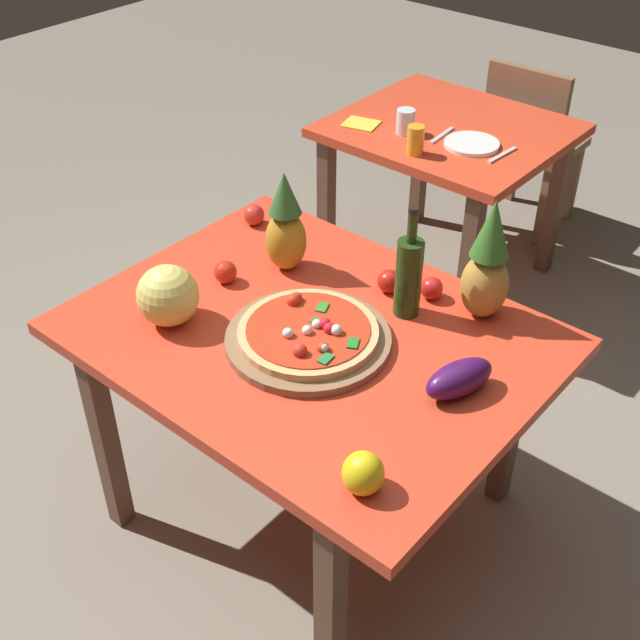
{
  "coord_description": "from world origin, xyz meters",
  "views": [
    {
      "loc": [
        1.18,
        -1.36,
        2.13
      ],
      "look_at": [
        0.03,
        0.0,
        0.79
      ],
      "focal_mm": 45.78,
      "sensor_mm": 36.0,
      "label": 1
    }
  ],
  "objects_px": {
    "pizza": "(308,332)",
    "bell_pepper": "(363,473)",
    "eggplant": "(459,378)",
    "dinner_plate": "(472,144)",
    "drinking_glass_juice": "(415,140)",
    "tomato_near_board": "(225,272)",
    "drinking_glass_water": "(405,121)",
    "fork_utensil": "(442,135)",
    "tomato_beside_pepper": "(254,215)",
    "display_table": "(311,353)",
    "wine_bottle": "(409,275)",
    "pizza_board": "(308,339)",
    "napkin_folded": "(361,124)",
    "tomato_by_bottle": "(389,281)",
    "background_table": "(447,151)",
    "pineapple_left": "(487,266)",
    "melon": "(168,296)",
    "knife_utensil": "(502,155)",
    "dining_chair": "(530,138)",
    "tomato_at_corner": "(431,288)",
    "pineapple_right": "(286,226)"
  },
  "relations": [
    {
      "from": "pizza",
      "to": "wine_bottle",
      "type": "xyz_separation_m",
      "value": [
        0.12,
        0.29,
        0.09
      ]
    },
    {
      "from": "background_table",
      "to": "dinner_plate",
      "type": "height_order",
      "value": "dinner_plate"
    },
    {
      "from": "pizza",
      "to": "eggplant",
      "type": "height_order",
      "value": "eggplant"
    },
    {
      "from": "dining_chair",
      "to": "tomato_near_board",
      "type": "bearing_deg",
      "value": 90.11
    },
    {
      "from": "bell_pepper",
      "to": "tomato_near_board",
      "type": "distance_m",
      "value": 0.9
    },
    {
      "from": "dining_chair",
      "to": "napkin_folded",
      "type": "distance_m",
      "value": 0.97
    },
    {
      "from": "tomato_near_board",
      "to": "napkin_folded",
      "type": "distance_m",
      "value": 1.25
    },
    {
      "from": "pineapple_right",
      "to": "drinking_glass_water",
      "type": "bearing_deg",
      "value": 106.03
    },
    {
      "from": "drinking_glass_water",
      "to": "dining_chair",
      "type": "bearing_deg",
      "value": 78.23
    },
    {
      "from": "eggplant",
      "to": "tomato_by_bottle",
      "type": "distance_m",
      "value": 0.47
    },
    {
      "from": "wine_bottle",
      "to": "eggplant",
      "type": "height_order",
      "value": "wine_bottle"
    },
    {
      "from": "bell_pepper",
      "to": "wine_bottle",
      "type": "bearing_deg",
      "value": 117.33
    },
    {
      "from": "drinking_glass_water",
      "to": "fork_utensil",
      "type": "distance_m",
      "value": 0.16
    },
    {
      "from": "bell_pepper",
      "to": "tomato_by_bottle",
      "type": "height_order",
      "value": "bell_pepper"
    },
    {
      "from": "tomato_by_bottle",
      "to": "bell_pepper",
      "type": "bearing_deg",
      "value": -57.83
    },
    {
      "from": "pizza",
      "to": "display_table",
      "type": "bearing_deg",
      "value": 124.24
    },
    {
      "from": "fork_utensil",
      "to": "tomato_beside_pepper",
      "type": "bearing_deg",
      "value": -99.84
    },
    {
      "from": "pineapple_right",
      "to": "tomato_by_bottle",
      "type": "bearing_deg",
      "value": 17.41
    },
    {
      "from": "drinking_glass_water",
      "to": "dinner_plate",
      "type": "xyz_separation_m",
      "value": [
        0.27,
        0.07,
        -0.04
      ]
    },
    {
      "from": "pineapple_right",
      "to": "drinking_glass_juice",
      "type": "height_order",
      "value": "pineapple_right"
    },
    {
      "from": "pizza",
      "to": "napkin_folded",
      "type": "bearing_deg",
      "value": 122.41
    },
    {
      "from": "display_table",
      "to": "tomato_at_corner",
      "type": "height_order",
      "value": "tomato_at_corner"
    },
    {
      "from": "pizza_board",
      "to": "drinking_glass_water",
      "type": "height_order",
      "value": "drinking_glass_water"
    },
    {
      "from": "bell_pepper",
      "to": "eggplant",
      "type": "xyz_separation_m",
      "value": [
        -0.01,
        0.41,
        -0.0
      ]
    },
    {
      "from": "pizza_board",
      "to": "pineapple_right",
      "type": "height_order",
      "value": "pineapple_right"
    },
    {
      "from": "pizza",
      "to": "wine_bottle",
      "type": "relative_size",
      "value": 1.13
    },
    {
      "from": "pineapple_left",
      "to": "dinner_plate",
      "type": "bearing_deg",
      "value": 123.09
    },
    {
      "from": "pizza_board",
      "to": "wine_bottle",
      "type": "relative_size",
      "value": 1.33
    },
    {
      "from": "wine_bottle",
      "to": "pineapple_right",
      "type": "height_order",
      "value": "wine_bottle"
    },
    {
      "from": "tomato_at_corner",
      "to": "drinking_glass_water",
      "type": "relative_size",
      "value": 0.69
    },
    {
      "from": "pizza",
      "to": "eggplant",
      "type": "bearing_deg",
      "value": 12.74
    },
    {
      "from": "dining_chair",
      "to": "fork_utensil",
      "type": "distance_m",
      "value": 0.79
    },
    {
      "from": "wine_bottle",
      "to": "tomato_by_bottle",
      "type": "xyz_separation_m",
      "value": [
        -0.1,
        0.05,
        -0.09
      ]
    },
    {
      "from": "napkin_folded",
      "to": "tomato_by_bottle",
      "type": "bearing_deg",
      "value": -48.14
    },
    {
      "from": "pizza",
      "to": "tomato_by_bottle",
      "type": "distance_m",
      "value": 0.34
    },
    {
      "from": "pizza_board",
      "to": "background_table",
      "type": "bearing_deg",
      "value": 108.67
    },
    {
      "from": "display_table",
      "to": "tomato_by_bottle",
      "type": "xyz_separation_m",
      "value": [
        0.05,
        0.3,
        0.12
      ]
    },
    {
      "from": "pineapple_left",
      "to": "bell_pepper",
      "type": "relative_size",
      "value": 3.51
    },
    {
      "from": "tomato_near_board",
      "to": "drinking_glass_water",
      "type": "distance_m",
      "value": 1.25
    },
    {
      "from": "pizza_board",
      "to": "eggplant",
      "type": "distance_m",
      "value": 0.43
    },
    {
      "from": "pineapple_left",
      "to": "melon",
      "type": "relative_size",
      "value": 2.1
    },
    {
      "from": "dinner_plate",
      "to": "drinking_glass_juice",
      "type": "bearing_deg",
      "value": -122.81
    },
    {
      "from": "tomato_near_board",
      "to": "knife_utensil",
      "type": "height_order",
      "value": "tomato_near_board"
    },
    {
      "from": "pizza_board",
      "to": "bell_pepper",
      "type": "height_order",
      "value": "bell_pepper"
    },
    {
      "from": "pineapple_left",
      "to": "eggplant",
      "type": "relative_size",
      "value": 1.85
    },
    {
      "from": "pineapple_left",
      "to": "knife_utensil",
      "type": "height_order",
      "value": "pineapple_left"
    },
    {
      "from": "tomato_beside_pepper",
      "to": "knife_utensil",
      "type": "distance_m",
      "value": 1.07
    },
    {
      "from": "background_table",
      "to": "pineapple_left",
      "type": "xyz_separation_m",
      "value": [
        0.79,
        -1.05,
        0.28
      ]
    },
    {
      "from": "pizza_board",
      "to": "knife_utensil",
      "type": "xyz_separation_m",
      "value": [
        -0.19,
        1.37,
        -0.01
      ]
    },
    {
      "from": "pizza",
      "to": "bell_pepper",
      "type": "distance_m",
      "value": 0.53
    }
  ]
}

